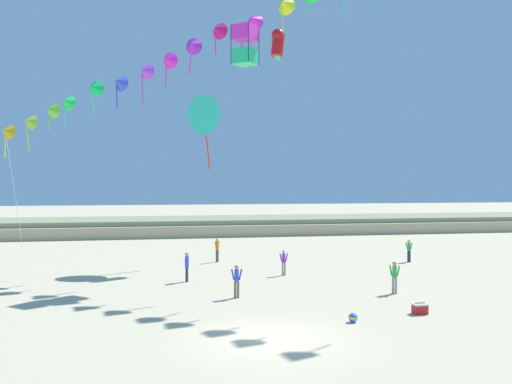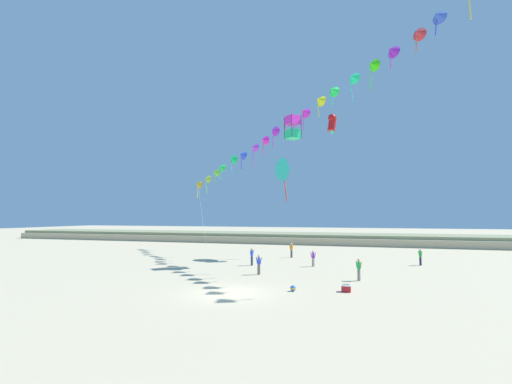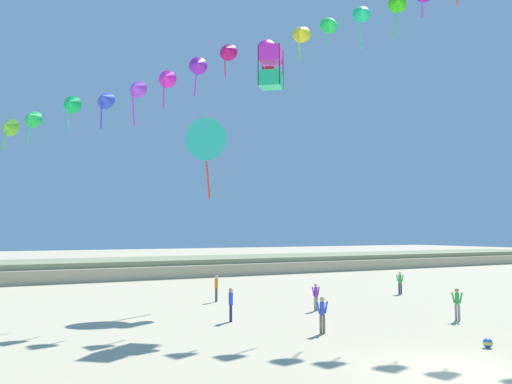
# 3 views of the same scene
# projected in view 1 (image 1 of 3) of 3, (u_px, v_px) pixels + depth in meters

# --- Properties ---
(ground_plane) EXTENTS (240.00, 240.00, 0.00)m
(ground_plane) POSITION_uv_depth(u_px,v_px,m) (269.00, 339.00, 18.49)
(ground_plane) COLOR beige
(dune_ridge) EXTENTS (120.00, 11.08, 1.63)m
(dune_ridge) POSITION_uv_depth(u_px,v_px,m) (190.00, 226.00, 58.29)
(dune_ridge) COLOR #BFAE8B
(dune_ridge) RESTS_ON ground
(person_near_left) EXTENTS (0.43, 0.49, 1.63)m
(person_near_left) POSITION_uv_depth(u_px,v_px,m) (217.00, 248.00, 36.72)
(person_near_left) COLOR #474C56
(person_near_left) RESTS_ON ground
(person_near_right) EXTENTS (0.25, 0.56, 1.60)m
(person_near_right) POSITION_uv_depth(u_px,v_px,m) (187.00, 265.00, 29.36)
(person_near_right) COLOR #282D4C
(person_near_right) RESTS_ON ground
(person_mid_center) EXTENTS (0.34, 0.50, 1.53)m
(person_mid_center) POSITION_uv_depth(u_px,v_px,m) (409.00, 249.00, 36.77)
(person_mid_center) COLOR #282D4C
(person_mid_center) RESTS_ON ground
(person_far_left) EXTENTS (0.54, 0.21, 1.55)m
(person_far_left) POSITION_uv_depth(u_px,v_px,m) (237.00, 279.00, 25.20)
(person_far_left) COLOR #726656
(person_far_left) RESTS_ON ground
(person_far_right) EXTENTS (0.47, 0.41, 1.57)m
(person_far_right) POSITION_uv_depth(u_px,v_px,m) (395.00, 275.00, 26.19)
(person_far_right) COLOR gray
(person_far_right) RESTS_ON ground
(person_far_center) EXTENTS (0.52, 0.20, 1.48)m
(person_far_center) POSITION_uv_depth(u_px,v_px,m) (284.00, 261.00, 31.38)
(person_far_center) COLOR gray
(person_far_center) RESTS_ON ground
(kite_banner_string) EXTENTS (32.03, 19.47, 21.74)m
(kite_banner_string) POSITION_uv_depth(u_px,v_px,m) (222.00, 32.00, 34.78)
(kite_banner_string) COLOR gold
(large_kite_low_lead) EXTENTS (1.42, 1.44, 2.43)m
(large_kite_low_lead) POSITION_uv_depth(u_px,v_px,m) (278.00, 44.00, 38.84)
(large_kite_low_lead) COLOR red
(large_kite_mid_trail) EXTENTS (1.74, 1.74, 2.30)m
(large_kite_mid_trail) POSITION_uv_depth(u_px,v_px,m) (245.00, 45.00, 32.08)
(large_kite_mid_trail) COLOR #22CC83
(large_kite_high_solo) EXTENTS (2.68, 2.50, 5.01)m
(large_kite_high_solo) POSITION_uv_depth(u_px,v_px,m) (207.00, 115.00, 36.42)
(large_kite_high_solo) COLOR #2CD0B3
(beach_cooler) EXTENTS (0.58, 0.41, 0.46)m
(beach_cooler) POSITION_uv_depth(u_px,v_px,m) (420.00, 309.00, 22.12)
(beach_cooler) COLOR red
(beach_cooler) RESTS_ON ground
(beach_ball) EXTENTS (0.36, 0.36, 0.36)m
(beach_ball) POSITION_uv_depth(u_px,v_px,m) (353.00, 318.00, 20.78)
(beach_ball) COLOR blue
(beach_ball) RESTS_ON ground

